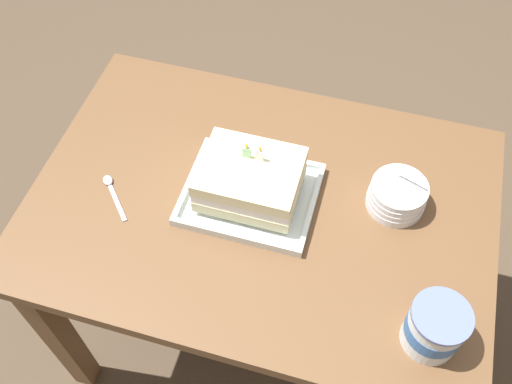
{
  "coord_description": "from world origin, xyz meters",
  "views": [
    {
      "loc": [
        0.2,
        -0.74,
        1.85
      ],
      "look_at": [
        -0.01,
        0.0,
        0.76
      ],
      "focal_mm": 40.73,
      "sensor_mm": 36.0,
      "label": 1
    }
  ],
  "objects": [
    {
      "name": "serving_spoon_near_tray",
      "position": [
        -0.35,
        -0.06,
        0.74
      ],
      "size": [
        0.11,
        0.11,
        0.01
      ],
      "color": "silver",
      "rests_on": "dining_table"
    },
    {
      "name": "birthday_cake",
      "position": [
        -0.03,
        0.01,
        0.8
      ],
      "size": [
        0.22,
        0.18,
        0.14
      ],
      "color": "beige",
      "rests_on": "foil_tray"
    },
    {
      "name": "foil_tray",
      "position": [
        -0.03,
        0.01,
        0.74
      ],
      "size": [
        0.31,
        0.25,
        0.02
      ],
      "color": "silver",
      "rests_on": "dining_table"
    },
    {
      "name": "ice_cream_tub",
      "position": [
        0.41,
        -0.23,
        0.79
      ],
      "size": [
        0.12,
        0.12,
        0.12
      ],
      "color": "white",
      "rests_on": "dining_table"
    },
    {
      "name": "bowl_stack",
      "position": [
        0.3,
        0.08,
        0.77
      ],
      "size": [
        0.14,
        0.14,
        0.13
      ],
      "color": "white",
      "rests_on": "dining_table"
    },
    {
      "name": "dining_table",
      "position": [
        0.0,
        0.0,
        0.62
      ],
      "size": [
        1.08,
        0.75,
        0.73
      ],
      "color": "brown",
      "rests_on": "ground_plane"
    },
    {
      "name": "ground_plane",
      "position": [
        0.0,
        0.0,
        0.0
      ],
      "size": [
        8.0,
        8.0,
        0.0
      ],
      "primitive_type": "plane",
      "color": "#4C3D2D"
    }
  ]
}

